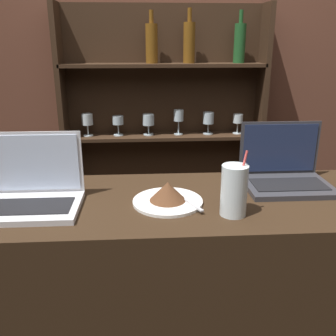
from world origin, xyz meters
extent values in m
cube|color=black|center=(0.00, 0.25, 0.50)|extent=(1.71, 0.50, 1.00)
cube|color=brown|center=(0.00, 1.50, 1.35)|extent=(7.00, 0.06, 2.70)
cube|color=#332114|center=(-0.72, 1.38, 0.85)|extent=(0.03, 0.18, 1.70)
cube|color=#332114|center=(0.48, 1.38, 0.85)|extent=(0.03, 0.18, 1.70)
cube|color=#332114|center=(-0.12, 1.46, 0.85)|extent=(1.22, 0.02, 1.70)
cube|color=#332114|center=(-0.12, 1.38, 0.51)|extent=(1.18, 0.18, 0.02)
cube|color=#332114|center=(-0.12, 1.38, 0.94)|extent=(1.18, 0.18, 0.02)
cube|color=#332114|center=(-0.12, 1.38, 1.36)|extent=(1.18, 0.18, 0.02)
cylinder|color=silver|center=(-0.58, 1.38, 0.95)|extent=(0.06, 0.06, 0.01)
cylinder|color=silver|center=(-0.58, 1.38, 0.98)|extent=(0.01, 0.01, 0.06)
cylinder|color=silver|center=(-0.58, 1.38, 1.05)|extent=(0.07, 0.07, 0.07)
cylinder|color=silver|center=(-0.40, 1.38, 0.95)|extent=(0.06, 0.06, 0.01)
cylinder|color=silver|center=(-0.40, 1.38, 0.98)|extent=(0.01, 0.01, 0.06)
cylinder|color=silver|center=(-0.40, 1.38, 1.04)|extent=(0.07, 0.07, 0.05)
cylinder|color=silver|center=(-0.21, 1.38, 0.95)|extent=(0.06, 0.06, 0.01)
cylinder|color=silver|center=(-0.21, 1.38, 0.98)|extent=(0.01, 0.01, 0.06)
cylinder|color=silver|center=(-0.21, 1.38, 1.04)|extent=(0.07, 0.07, 0.07)
cylinder|color=silver|center=(-0.03, 1.38, 0.95)|extent=(0.05, 0.05, 0.01)
cylinder|color=silver|center=(-0.03, 1.38, 0.99)|extent=(0.01, 0.01, 0.08)
cylinder|color=silver|center=(-0.03, 1.38, 1.07)|extent=(0.06, 0.06, 0.07)
cylinder|color=silver|center=(0.16, 1.38, 0.95)|extent=(0.06, 0.06, 0.01)
cylinder|color=silver|center=(0.16, 1.38, 0.98)|extent=(0.01, 0.01, 0.06)
cylinder|color=silver|center=(0.16, 1.38, 1.05)|extent=(0.07, 0.07, 0.07)
cylinder|color=silver|center=(0.34, 1.38, 0.95)|extent=(0.05, 0.05, 0.01)
cylinder|color=silver|center=(0.34, 1.38, 0.98)|extent=(0.01, 0.01, 0.06)
cylinder|color=silver|center=(0.34, 1.38, 1.04)|extent=(0.06, 0.06, 0.05)
cylinder|color=brown|center=(0.03, 1.38, 1.48)|extent=(0.07, 0.07, 0.22)
cylinder|color=brown|center=(0.03, 1.38, 1.63)|extent=(0.02, 0.02, 0.07)
cylinder|color=brown|center=(-0.19, 1.38, 1.48)|extent=(0.07, 0.07, 0.22)
cylinder|color=brown|center=(-0.19, 1.38, 1.62)|extent=(0.02, 0.02, 0.07)
cylinder|color=#1E4C23|center=(0.32, 1.38, 1.48)|extent=(0.07, 0.07, 0.22)
cylinder|color=#1E4C23|center=(0.32, 1.38, 1.63)|extent=(0.02, 0.02, 0.07)
cube|color=silver|center=(-0.59, 0.19, 1.01)|extent=(0.29, 0.22, 0.02)
cube|color=black|center=(-0.59, 0.18, 1.02)|extent=(0.25, 0.12, 0.00)
cube|color=silver|center=(-0.59, 0.30, 1.12)|extent=(0.29, 0.00, 0.20)
cube|color=silver|center=(-0.59, 0.30, 1.12)|extent=(0.27, 0.01, 0.18)
cube|color=#333338|center=(0.26, 0.32, 1.01)|extent=(0.29, 0.22, 0.02)
cube|color=black|center=(0.26, 0.31, 1.02)|extent=(0.25, 0.12, 0.00)
cube|color=#333338|center=(0.26, 0.43, 1.12)|extent=(0.29, 0.00, 0.20)
cube|color=#1E2847|center=(0.26, 0.43, 1.12)|extent=(0.27, 0.01, 0.18)
cylinder|color=white|center=(-0.17, 0.22, 1.01)|extent=(0.22, 0.22, 0.01)
cone|color=#51301C|center=(-0.17, 0.22, 1.04)|extent=(0.12, 0.12, 0.06)
cube|color=#B7B7BC|center=(-0.11, 0.21, 1.02)|extent=(0.08, 0.16, 0.00)
cylinder|color=silver|center=(0.02, 0.13, 1.08)|extent=(0.08, 0.08, 0.15)
cylinder|color=#E04C47|center=(0.03, 0.13, 1.10)|extent=(0.04, 0.01, 0.20)
camera|label=1|loc=(-0.24, -0.87, 1.49)|focal=40.00mm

